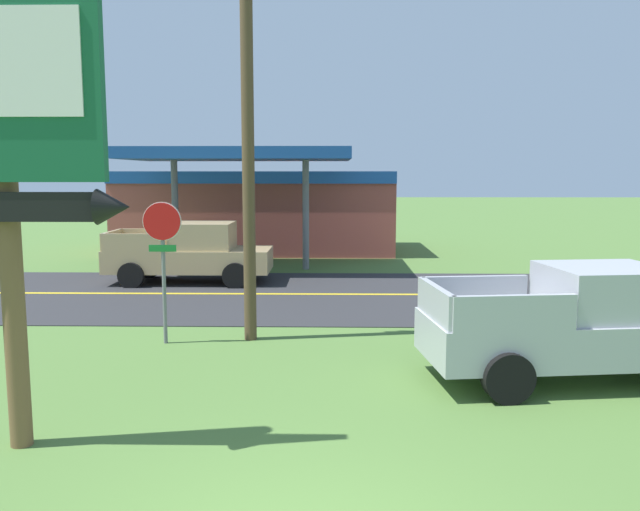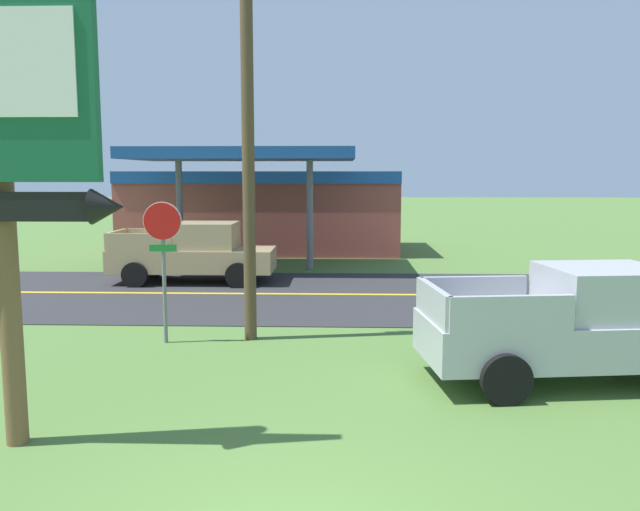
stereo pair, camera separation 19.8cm
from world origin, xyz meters
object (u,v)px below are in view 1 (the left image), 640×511
(motel_sign, at_px, (3,135))
(gas_station, at_px, (258,208))
(pickup_tan_on_road, at_px, (192,253))
(stop_sign, at_px, (163,247))
(utility_pole, at_px, (248,113))
(pickup_silver_parked_on_lawn, at_px, (582,325))

(motel_sign, xyz_separation_m, gas_station, (0.61, 21.35, -2.04))
(gas_station, distance_m, pickup_tan_on_road, 8.82)
(stop_sign, bearing_deg, utility_pole, 11.98)
(utility_pole, bearing_deg, stop_sign, -168.02)
(utility_pole, bearing_deg, motel_sign, -111.91)
(pickup_tan_on_road, bearing_deg, gas_station, 82.46)
(motel_sign, bearing_deg, gas_station, 88.38)
(gas_station, bearing_deg, stop_sign, -90.34)
(motel_sign, distance_m, utility_pole, 6.06)
(motel_sign, bearing_deg, utility_pole, 68.09)
(stop_sign, xyz_separation_m, pickup_tan_on_road, (-1.06, 7.44, -1.06))
(motel_sign, height_order, utility_pole, utility_pole)
(stop_sign, distance_m, pickup_silver_parked_on_lawn, 8.12)
(utility_pole, height_order, pickup_silver_parked_on_lawn, utility_pole)
(motel_sign, distance_m, gas_station, 21.45)
(stop_sign, bearing_deg, pickup_tan_on_road, 98.07)
(motel_sign, height_order, pickup_tan_on_road, motel_sign)
(stop_sign, distance_m, gas_station, 16.14)
(gas_station, height_order, pickup_tan_on_road, gas_station)
(gas_station, bearing_deg, pickup_tan_on_road, -97.54)
(stop_sign, height_order, gas_station, gas_station)
(pickup_silver_parked_on_lawn, bearing_deg, gas_station, 112.61)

